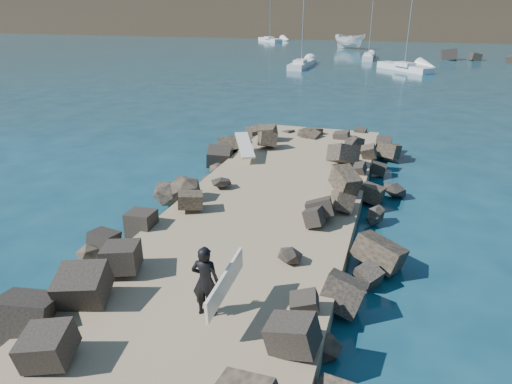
% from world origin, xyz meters
% --- Properties ---
extents(ground, '(800.00, 800.00, 0.00)m').
position_xyz_m(ground, '(0.00, 0.00, 0.00)').
color(ground, '#0F384C').
rests_on(ground, ground).
extents(jetty, '(6.00, 26.00, 0.60)m').
position_xyz_m(jetty, '(0.00, -2.00, 0.30)').
color(jetty, '#8C7759').
rests_on(jetty, ground).
extents(riprap_left, '(2.60, 22.00, 1.00)m').
position_xyz_m(riprap_left, '(-2.90, -1.50, 0.50)').
color(riprap_left, black).
rests_on(riprap_left, ground).
extents(riprap_right, '(2.60, 22.00, 1.00)m').
position_xyz_m(riprap_right, '(2.90, -1.50, 0.50)').
color(riprap_right, black).
rests_on(riprap_right, ground).
extents(surfboard_resting, '(1.58, 2.33, 0.08)m').
position_xyz_m(surfboard_resting, '(-2.39, 4.86, 1.04)').
color(surfboard_resting, beige).
rests_on(surfboard_resting, riprap_left).
extents(boat_imported, '(6.66, 5.71, 2.49)m').
position_xyz_m(boat_imported, '(-5.65, 69.74, 1.25)').
color(boat_imported, white).
rests_on(boat_imported, ground).
extents(surfer_with_board, '(0.80, 2.03, 1.64)m').
position_xyz_m(surfer_with_board, '(0.50, -5.87, 1.43)').
color(surfer_with_board, black).
rests_on(surfer_with_board, jetty).
extents(sailboat_a, '(1.74, 7.77, 9.29)m').
position_xyz_m(sailboat_a, '(-7.96, 41.88, 0.35)').
color(sailboat_a, silver).
rests_on(sailboat_a, ground).
extents(sailboat_c, '(6.39, 6.93, 9.26)m').
position_xyz_m(sailboat_c, '(3.84, 42.62, 0.35)').
color(sailboat_c, silver).
rests_on(sailboat_c, ground).
extents(sailboat_e, '(6.58, 7.03, 9.44)m').
position_xyz_m(sailboat_e, '(-23.58, 82.52, 0.35)').
color(sailboat_e, silver).
rests_on(sailboat_e, ground).
extents(sailboat_b, '(1.60, 6.29, 7.62)m').
position_xyz_m(sailboat_b, '(-1.07, 53.20, 0.35)').
color(sailboat_b, silver).
rests_on(sailboat_b, ground).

